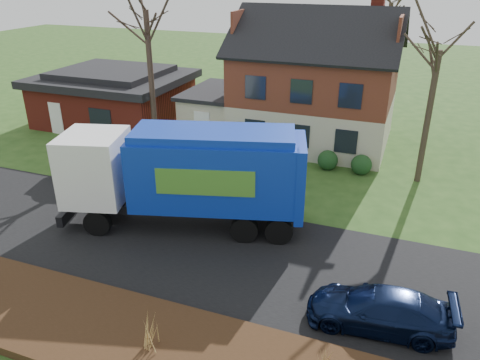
% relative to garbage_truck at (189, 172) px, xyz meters
% --- Properties ---
extents(ground, '(120.00, 120.00, 0.00)m').
position_rel_garbage_truck_xyz_m(ground, '(0.46, -1.56, -2.47)').
color(ground, '#264918').
rests_on(ground, ground).
extents(road, '(80.00, 7.00, 0.02)m').
position_rel_garbage_truck_xyz_m(road, '(0.46, -1.56, -2.46)').
color(road, black).
rests_on(road, ground).
extents(mulch_verge, '(80.00, 3.50, 0.30)m').
position_rel_garbage_truck_xyz_m(mulch_verge, '(0.46, -6.86, -2.32)').
color(mulch_verge, black).
rests_on(mulch_verge, ground).
extents(main_house, '(12.95, 8.95, 9.26)m').
position_rel_garbage_truck_xyz_m(main_house, '(1.95, 12.35, 1.56)').
color(main_house, beige).
rests_on(main_house, ground).
extents(ranch_house, '(9.80, 8.20, 3.70)m').
position_rel_garbage_truck_xyz_m(ranch_house, '(-11.54, 11.44, -0.66)').
color(ranch_house, maroon).
rests_on(ranch_house, ground).
extents(garbage_truck, '(10.36, 5.28, 4.29)m').
position_rel_garbage_truck_xyz_m(garbage_truck, '(0.00, 0.00, 0.00)').
color(garbage_truck, black).
rests_on(garbage_truck, ground).
extents(silver_sedan, '(5.41, 2.95, 1.69)m').
position_rel_garbage_truck_xyz_m(silver_sedan, '(-6.47, 3.13, -1.63)').
color(silver_sedan, '#9B9EA2').
rests_on(silver_sedan, ground).
extents(navy_wagon, '(4.49, 2.10, 1.27)m').
position_rel_garbage_truck_xyz_m(navy_wagon, '(8.13, -3.54, -1.84)').
color(navy_wagon, black).
rests_on(navy_wagon, ground).
extents(tree_front_east, '(3.40, 3.40, 9.45)m').
position_rel_garbage_truck_xyz_m(tree_front_east, '(8.93, 8.24, 5.21)').
color(tree_front_east, '#3F3225').
rests_on(tree_front_east, ground).
extents(grass_clump_mid, '(0.38, 0.32, 1.07)m').
position_rel_garbage_truck_xyz_m(grass_clump_mid, '(2.34, -7.09, -1.64)').
color(grass_clump_mid, tan).
rests_on(grass_clump_mid, mulch_verge).
extents(grass_clump_east, '(0.30, 0.25, 0.75)m').
position_rel_garbage_truck_xyz_m(grass_clump_east, '(6.98, -6.06, -1.80)').
color(grass_clump_east, '#9D7945').
rests_on(grass_clump_east, mulch_verge).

